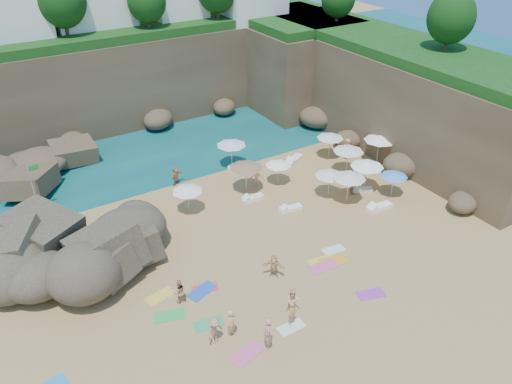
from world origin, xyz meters
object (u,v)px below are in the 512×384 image
rock_outcrop (87,272)px  flag_pole (33,182)px  parasol_2 (330,136)px  person_stand_1 (179,291)px  person_stand_4 (347,149)px  person_stand_5 (176,175)px  person_stand_2 (257,176)px  person_stand_3 (353,183)px  person_stand_0 (232,323)px  lounger_0 (253,198)px  person_stand_6 (268,334)px  parasol_0 (187,189)px  parasol_1 (231,143)px

rock_outcrop → flag_pole: (-0.94, 8.46, 2.35)m
parasol_2 → person_stand_1: (-17.97, -9.34, -1.20)m
rock_outcrop → flag_pole: flag_pole is taller
person_stand_4 → person_stand_5: person_stand_4 is taller
person_stand_2 → person_stand_3: bearing=167.8°
person_stand_5 → person_stand_0: bearing=-131.5°
flag_pole → lounger_0: (13.56, -6.71, -2.22)m
parasol_2 → lounger_0: size_ratio=1.35×
person_stand_5 → person_stand_6: 17.41m
flag_pole → lounger_0: bearing=-26.3°
person_stand_0 → parasol_0: bearing=47.6°
rock_outcrop → parasol_1: parasol_1 is taller
parasol_1 → person_stand_2: 3.90m
person_stand_1 → parasol_1: bearing=-126.5°
person_stand_1 → person_stand_3: 16.08m
parasol_0 → person_stand_3: (11.38, -4.24, -0.90)m
parasol_2 → lounger_0: parasol_2 is taller
person_stand_5 → person_stand_3: bearing=-65.7°
parasol_2 → person_stand_0: bearing=-142.2°
rock_outcrop → person_stand_4: bearing=8.1°
rock_outcrop → person_stand_0: (4.93, -8.79, 0.84)m
parasol_2 → person_stand_6: bearing=-137.0°
person_stand_2 → person_stand_4: bearing=-150.8°
person_stand_2 → person_stand_4: person_stand_4 is taller
parasol_1 → person_stand_2: (0.12, -3.67, -1.31)m
flag_pole → parasol_0: size_ratio=1.74×
parasol_0 → person_stand_0: size_ratio=1.26×
person_stand_5 → parasol_2: bearing=-39.1°
rock_outcrop → person_stand_2: size_ratio=5.79×
lounger_0 → person_stand_1: person_stand_1 is taller
parasol_1 → person_stand_4: size_ratio=1.37×
person_stand_2 → person_stand_6: 15.95m
person_stand_2 → person_stand_3: size_ratio=0.82×
parasol_0 → person_stand_6: (-1.90, -13.17, -0.88)m
parasol_0 → person_stand_5: size_ratio=1.39×
lounger_0 → person_stand_4: size_ratio=0.95×
lounger_0 → person_stand_6: (-6.58, -12.15, 0.83)m
person_stand_1 → person_stand_2: bearing=-137.0°
lounger_0 → person_stand_4: (10.19, 1.51, 0.75)m
person_stand_2 → person_stand_5: bearing=-2.6°
parasol_0 → person_stand_2: bearing=6.3°
rock_outcrop → person_stand_0: rock_outcrop is taller
lounger_0 → parasol_0: bearing=170.5°
rock_outcrop → flag_pole: 8.84m
lounger_0 → person_stand_2: 2.25m
person_stand_1 → person_stand_2: (10.29, 8.59, 0.02)m
person_stand_1 → parasol_2: bearing=-149.4°
parasol_0 → parasol_1: parasol_1 is taller
rock_outcrop → person_stand_1: 6.38m
lounger_0 → person_stand_0: bearing=-123.3°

